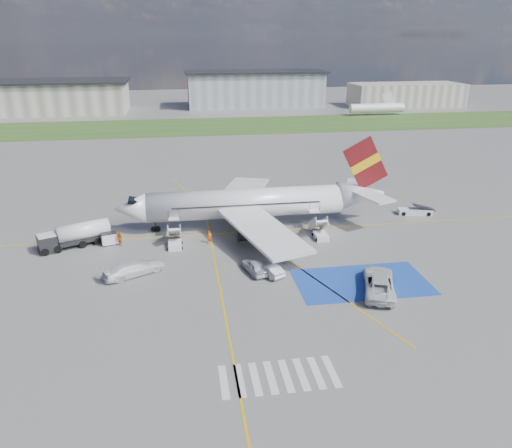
# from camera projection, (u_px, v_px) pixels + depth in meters

# --- Properties ---
(ground) EXTENTS (400.00, 400.00, 0.00)m
(ground) POSITION_uv_depth(u_px,v_px,m) (262.00, 272.00, 55.07)
(ground) COLOR #60605E
(ground) RESTS_ON ground
(grass_strip) EXTENTS (400.00, 30.00, 0.01)m
(grass_strip) POSITION_uv_depth(u_px,v_px,m) (207.00, 126.00, 142.80)
(grass_strip) COLOR #2D4C1E
(grass_strip) RESTS_ON ground
(taxiway_line_main) EXTENTS (120.00, 0.20, 0.01)m
(taxiway_line_main) POSITION_uv_depth(u_px,v_px,m) (247.00, 232.00, 66.15)
(taxiway_line_main) COLOR gold
(taxiway_line_main) RESTS_ON ground
(taxiway_line_cross) EXTENTS (0.20, 60.00, 0.01)m
(taxiway_line_cross) POSITION_uv_depth(u_px,v_px,m) (226.00, 324.00, 45.11)
(taxiway_line_cross) COLOR gold
(taxiway_line_cross) RESTS_ON ground
(taxiway_line_diag) EXTENTS (20.71, 56.45, 0.01)m
(taxiway_line_diag) POSITION_uv_depth(u_px,v_px,m) (247.00, 232.00, 66.15)
(taxiway_line_diag) COLOR gold
(taxiway_line_diag) RESTS_ON ground
(staging_box) EXTENTS (14.00, 8.00, 0.01)m
(staging_box) POSITION_uv_depth(u_px,v_px,m) (362.00, 282.00, 52.83)
(staging_box) COLOR #1A3F9E
(staging_box) RESTS_ON ground
(crosswalk) EXTENTS (9.00, 4.00, 0.01)m
(crosswalk) POSITION_uv_depth(u_px,v_px,m) (278.00, 377.00, 38.19)
(crosswalk) COLOR silver
(crosswalk) RESTS_ON ground
(terminal_west) EXTENTS (60.00, 22.00, 10.00)m
(terminal_west) POSITION_uv_depth(u_px,v_px,m) (34.00, 98.00, 165.39)
(terminal_west) COLOR gray
(terminal_west) RESTS_ON ground
(terminal_centre) EXTENTS (48.00, 18.00, 12.00)m
(terminal_centre) POSITION_uv_depth(u_px,v_px,m) (255.00, 89.00, 180.51)
(terminal_centre) COLOR gray
(terminal_centre) RESTS_ON ground
(terminal_east) EXTENTS (40.00, 16.00, 8.00)m
(terminal_east) POSITION_uv_depth(u_px,v_px,m) (406.00, 95.00, 182.72)
(terminal_east) COLOR gray
(terminal_east) RESTS_ON ground
(airliner) EXTENTS (36.81, 32.95, 11.92)m
(airliner) POSITION_uv_depth(u_px,v_px,m) (256.00, 203.00, 67.01)
(airliner) COLOR silver
(airliner) RESTS_ON ground
(airstairs_fwd) EXTENTS (1.90, 5.20, 3.60)m
(airstairs_fwd) POSITION_uv_depth(u_px,v_px,m) (175.00, 242.00, 61.51)
(airstairs_fwd) COLOR silver
(airstairs_fwd) RESTS_ON ground
(airstairs_aft) EXTENTS (1.90, 5.20, 3.60)m
(airstairs_aft) POSITION_uv_depth(u_px,v_px,m) (320.00, 233.00, 64.19)
(airstairs_aft) COLOR silver
(airstairs_aft) RESTS_ON ground
(fuel_tanker) EXTENTS (8.63, 5.39, 2.89)m
(fuel_tanker) POSITION_uv_depth(u_px,v_px,m) (75.00, 237.00, 61.35)
(fuel_tanker) COLOR black
(fuel_tanker) RESTS_ON ground
(gpu_cart) EXTENTS (2.14, 1.67, 1.58)m
(gpu_cart) POSITION_uv_depth(u_px,v_px,m) (110.00, 239.00, 61.99)
(gpu_cart) COLOR silver
(gpu_cart) RESTS_ON ground
(belt_loader) EXTENTS (5.33, 2.71, 1.54)m
(belt_loader) POSITION_uv_depth(u_px,v_px,m) (415.00, 212.00, 72.63)
(belt_loader) COLOR silver
(belt_loader) RESTS_ON ground
(car_silver_a) EXTENTS (2.83, 4.72, 1.50)m
(car_silver_a) POSITION_uv_depth(u_px,v_px,m) (255.00, 266.00, 54.71)
(car_silver_a) COLOR silver
(car_silver_a) RESTS_ON ground
(car_silver_b) EXTENTS (3.29, 4.37, 1.38)m
(car_silver_b) POSITION_uv_depth(u_px,v_px,m) (268.00, 269.00, 54.16)
(car_silver_b) COLOR #AFB1B6
(car_silver_b) RESTS_ON ground
(van_white_a) EXTENTS (4.83, 6.95, 2.38)m
(van_white_a) POSITION_uv_depth(u_px,v_px,m) (379.00, 280.00, 50.65)
(van_white_a) COLOR silver
(van_white_a) RESTS_ON ground
(van_white_b) EXTENTS (5.56, 4.31, 2.03)m
(van_white_b) POSITION_uv_depth(u_px,v_px,m) (134.00, 266.00, 54.02)
(van_white_b) COLOR silver
(van_white_b) RESTS_ON ground
(crew_fwd) EXTENTS (0.63, 0.44, 1.62)m
(crew_fwd) POSITION_uv_depth(u_px,v_px,m) (210.00, 237.00, 62.38)
(crew_fwd) COLOR orange
(crew_fwd) RESTS_ON ground
(crew_nose) EXTENTS (1.12, 1.13, 1.84)m
(crew_nose) POSITION_uv_depth(u_px,v_px,m) (120.00, 239.00, 61.54)
(crew_nose) COLOR orange
(crew_nose) RESTS_ON ground
(crew_aft) EXTENTS (1.13, 1.19, 1.97)m
(crew_aft) POSITION_uv_depth(u_px,v_px,m) (288.00, 240.00, 60.98)
(crew_aft) COLOR orange
(crew_aft) RESTS_ON ground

